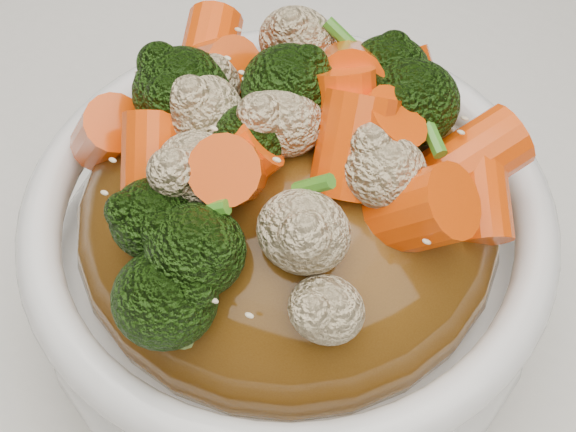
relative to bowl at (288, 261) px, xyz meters
The scene contains 7 objects.
bowl is the anchor object (origin of this frame).
sauce_base 0.03m from the bowl, 153.43° to the right, with size 0.17×0.17×0.09m, color #5A360F.
carrots 0.09m from the bowl, 153.43° to the right, with size 0.17×0.17×0.05m, color #F84D08, non-canonical shape.
broccoli 0.09m from the bowl, 153.43° to the right, with size 0.17×0.17×0.04m, color black, non-canonical shape.
cauliflower 0.09m from the bowl, 153.43° to the right, with size 0.17×0.17×0.04m, color beige, non-canonical shape.
scallions 0.09m from the bowl, 90.00° to the right, with size 0.13×0.13×0.02m, color #3B831E, non-canonical shape.
sesame_seeds 0.09m from the bowl, 90.00° to the right, with size 0.15×0.15×0.01m, color beige, non-canonical shape.
Camera 1 is at (0.05, -0.15, 1.10)m, focal length 55.00 mm.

